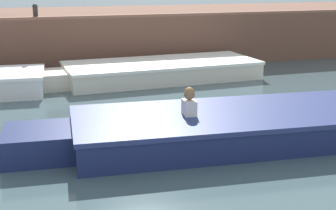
{
  "coord_description": "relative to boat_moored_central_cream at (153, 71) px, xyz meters",
  "views": [
    {
      "loc": [
        -1.51,
        -1.16,
        2.82
      ],
      "look_at": [
        0.31,
        4.53,
        1.18
      ],
      "focal_mm": 50.0,
      "sensor_mm": 36.0,
      "label": 1
    }
  ],
  "objects": [
    {
      "name": "ground_plane",
      "position": [
        -2.04,
        -4.88,
        -0.25
      ],
      "size": [
        400.0,
        400.0,
        0.0
      ],
      "primitive_type": "plane",
      "color": "#3D5156"
    },
    {
      "name": "far_quay_wall",
      "position": [
        -2.04,
        4.59,
        0.56
      ],
      "size": [
        60.0,
        6.0,
        1.63
      ],
      "primitive_type": "cube",
      "color": "brown",
      "rests_on": "ground"
    },
    {
      "name": "boat_moored_central_cream",
      "position": [
        0.0,
        0.0,
        0.0
      ],
      "size": [
        6.54,
        2.42,
        0.51
      ],
      "color": "silver",
      "rests_on": "ground"
    },
    {
      "name": "mooring_bollard_mid",
      "position": [
        -3.02,
        1.84,
        1.62
      ],
      "size": [
        0.15,
        0.15,
        0.45
      ],
      "color": "#2D2B28",
      "rests_on": "far_quay_wall"
    },
    {
      "name": "far_wall_coping",
      "position": [
        -2.04,
        1.71,
        1.42
      ],
      "size": [
        60.0,
        0.24,
        0.08
      ],
      "primitive_type": "cube",
      "color": "brown",
      "rests_on": "far_quay_wall"
    },
    {
      "name": "motorboat_passing",
      "position": [
        -0.31,
        -5.34,
        0.02
      ],
      "size": [
        6.92,
        2.59,
        1.03
      ],
      "color": "navy",
      "rests_on": "ground"
    }
  ]
}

